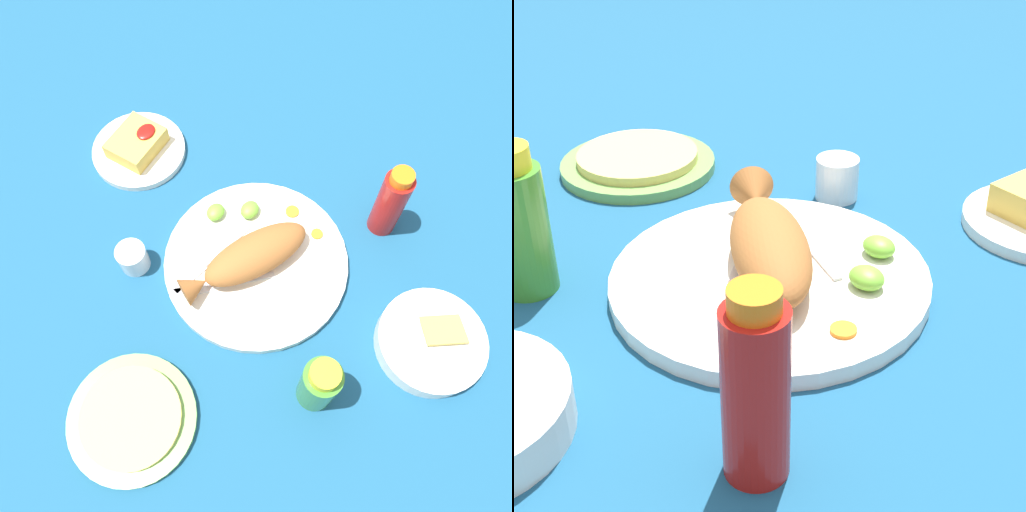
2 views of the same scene
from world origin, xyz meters
TOP-DOWN VIEW (x-y plane):
  - ground_plane at (0.00, 0.00)m, footprint 4.00×4.00m
  - main_plate at (0.00, 0.00)m, footprint 0.33×0.33m
  - fried_fish at (-0.01, 0.01)m, footprint 0.25×0.18m
  - fork_near at (-0.08, 0.04)m, footprint 0.14×0.15m
  - fork_far at (-0.05, 0.07)m, footprint 0.18×0.06m
  - carrot_slice_near at (0.10, -0.07)m, footprint 0.02×0.02m
  - carrot_slice_mid at (0.12, -0.01)m, footprint 0.03×0.03m
  - lime_wedge_main at (0.08, 0.06)m, footprint 0.04×0.03m
  - lime_wedge_side at (0.04, 0.11)m, footprint 0.04×0.03m
  - hot_sauce_bottle_red at (0.20, -0.16)m, footprint 0.05×0.05m
  - hot_sauce_bottle_green at (-0.15, -0.20)m, footprint 0.06×0.06m
  - salt_cup at (-0.11, 0.19)m, footprint 0.05×0.05m
  - tortilla_plate at (-0.34, 0.03)m, footprint 0.21×0.21m
  - tortilla_stack at (-0.34, 0.03)m, footprint 0.16×0.16m

SIDE VIEW (x-z plane):
  - ground_plane at x=0.00m, z-range 0.00..0.00m
  - tortilla_plate at x=-0.34m, z-range 0.00..0.01m
  - main_plate at x=0.00m, z-range 0.00..0.02m
  - fork_near at x=-0.08m, z-range 0.02..0.02m
  - fork_far at x=-0.05m, z-range 0.02..0.02m
  - carrot_slice_near at x=0.10m, z-range 0.02..0.02m
  - carrot_slice_mid at x=0.12m, z-range 0.02..0.02m
  - tortilla_stack at x=-0.34m, z-range 0.01..0.03m
  - salt_cup at x=-0.11m, z-range 0.00..0.05m
  - lime_wedge_side at x=0.04m, z-range 0.02..0.04m
  - lime_wedge_main at x=0.08m, z-range 0.02..0.04m
  - fried_fish at x=-0.01m, z-range 0.02..0.08m
  - hot_sauce_bottle_green at x=-0.15m, z-range 0.00..0.16m
  - hot_sauce_bottle_red at x=0.20m, z-range 0.00..0.16m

